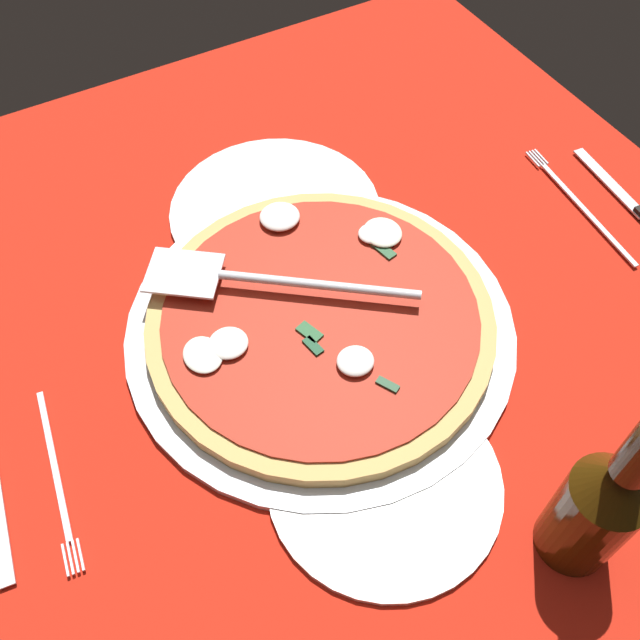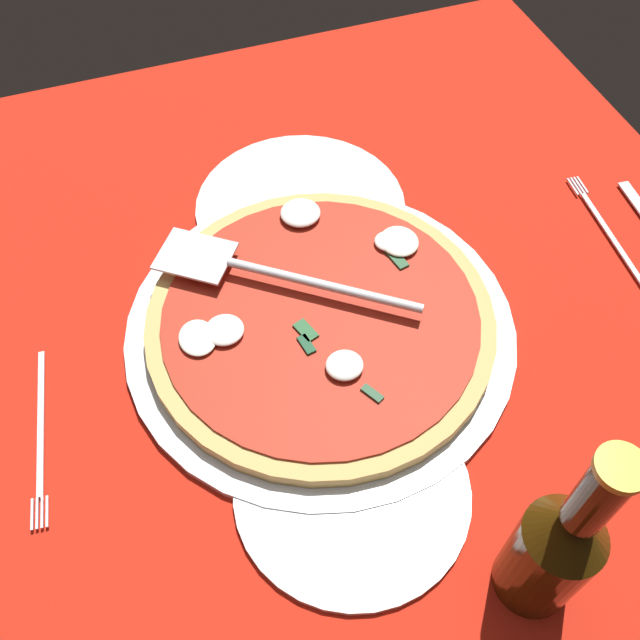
{
  "view_description": "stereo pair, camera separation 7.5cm",
  "coord_description": "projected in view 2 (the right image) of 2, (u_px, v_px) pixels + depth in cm",
  "views": [
    {
      "loc": [
        -40.06,
        21.64,
        62.93
      ],
      "look_at": [
        -1.7,
        0.06,
        2.28
      ],
      "focal_mm": 39.83,
      "sensor_mm": 36.0,
      "label": 1
    },
    {
      "loc": [
        -43.17,
        14.83,
        62.93
      ],
      "look_at": [
        -1.7,
        0.06,
        2.28
      ],
      "focal_mm": 39.83,
      "sensor_mm": 36.0,
      "label": 2
    }
  ],
  "objects": [
    {
      "name": "pizza_server",
      "position": [
        270.0,
        273.0,
        0.75
      ],
      "size": [
        20.43,
        25.53,
        1.0
      ],
      "rotation": [
        0.0,
        0.0,
        0.93
      ],
      "color": "silver",
      "rests_on": "pizza"
    },
    {
      "name": "dinner_plate_right",
      "position": [
        301.0,
        207.0,
        0.87
      ],
      "size": [
        25.64,
        25.64,
        1.0
      ],
      "primitive_type": "cylinder",
      "color": "white",
      "rests_on": "ground_plane"
    },
    {
      "name": "checker_pattern",
      "position": [
        315.0,
        320.0,
        0.78
      ],
      "size": [
        102.56,
        102.56,
        0.1
      ],
      "color": "white",
      "rests_on": "ground_plane"
    },
    {
      "name": "place_setting_far",
      "position": [
        11.0,
        426.0,
        0.7
      ],
      "size": [
        21.89,
        14.54,
        1.4
      ],
      "rotation": [
        0.0,
        0.0,
        3.02
      ],
      "color": "white",
      "rests_on": "ground_plane"
    },
    {
      "name": "ground_plane",
      "position": [
        315.0,
        322.0,
        0.78
      ],
      "size": [
        102.56,
        102.56,
        0.8
      ],
      "primitive_type": "cube",
      "color": "#B51D0F"
    },
    {
      "name": "pizza_pan",
      "position": [
        320.0,
        329.0,
        0.76
      ],
      "size": [
        41.61,
        41.61,
        1.18
      ],
      "primitive_type": "cylinder",
      "color": "silver",
      "rests_on": "ground_plane"
    },
    {
      "name": "beer_bottle",
      "position": [
        556.0,
        547.0,
        0.54
      ],
      "size": [
        6.45,
        6.45,
        23.71
      ],
      "color": "#352106",
      "rests_on": "ground_plane"
    },
    {
      "name": "pizza",
      "position": [
        320.0,
        319.0,
        0.75
      ],
      "size": [
        36.86,
        36.86,
        3.17
      ],
      "color": "tan",
      "rests_on": "pizza_pan"
    },
    {
      "name": "dinner_plate_left",
      "position": [
        352.0,
        491.0,
        0.66
      ],
      "size": [
        21.92,
        21.92,
        1.0
      ],
      "primitive_type": "cylinder",
      "color": "silver",
      "rests_on": "ground_plane"
    }
  ]
}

